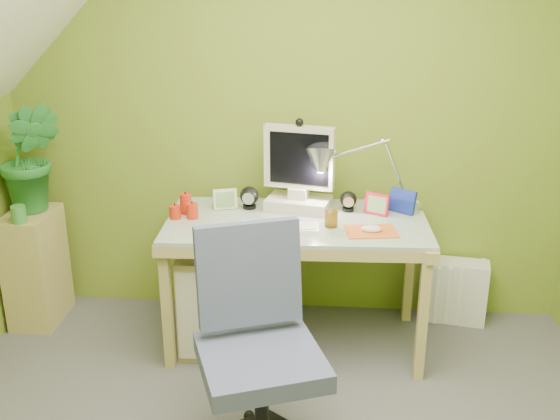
# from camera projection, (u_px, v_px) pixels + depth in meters

# --- Properties ---
(wall_back) EXTENTS (3.20, 0.01, 2.40)m
(wall_back) POSITION_uv_depth(u_px,v_px,m) (288.00, 115.00, 3.67)
(wall_back) COLOR olive
(wall_back) RESTS_ON floor
(desk) EXTENTS (1.39, 0.72, 0.73)m
(desk) POSITION_uv_depth(u_px,v_px,m) (296.00, 283.00, 3.56)
(desk) COLOR tan
(desk) RESTS_ON floor
(monitor) EXTENTS (0.42, 0.30, 0.52)m
(monitor) POSITION_uv_depth(u_px,v_px,m) (299.00, 162.00, 3.51)
(monitor) COLOR beige
(monitor) RESTS_ON desk
(speaker_left) EXTENTS (0.12, 0.12, 0.12)m
(speaker_left) POSITION_uv_depth(u_px,v_px,m) (249.00, 197.00, 3.58)
(speaker_left) COLOR black
(speaker_left) RESTS_ON desk
(speaker_right) EXTENTS (0.09, 0.09, 0.11)m
(speaker_right) POSITION_uv_depth(u_px,v_px,m) (348.00, 201.00, 3.54)
(speaker_right) COLOR black
(speaker_right) RESTS_ON desk
(keyboard) EXTENTS (0.40, 0.13, 0.02)m
(keyboard) POSITION_uv_depth(u_px,v_px,m) (280.00, 227.00, 3.30)
(keyboard) COLOR white
(keyboard) RESTS_ON desk
(mousepad) EXTENTS (0.28, 0.21, 0.01)m
(mousepad) POSITION_uv_depth(u_px,v_px,m) (371.00, 231.00, 3.27)
(mousepad) COLOR #D75F21
(mousepad) RESTS_ON desk
(mouse) EXTENTS (0.11, 0.08, 0.04)m
(mouse) POSITION_uv_depth(u_px,v_px,m) (371.00, 229.00, 3.26)
(mouse) COLOR silver
(mouse) RESTS_ON mousepad
(amber_tumbler) EXTENTS (0.07, 0.07, 0.08)m
(amber_tumbler) POSITION_uv_depth(u_px,v_px,m) (331.00, 219.00, 3.33)
(amber_tumbler) COLOR #986816
(amber_tumbler) RESTS_ON desk
(candle_cluster) EXTENTS (0.16, 0.14, 0.11)m
(candle_cluster) POSITION_uv_depth(u_px,v_px,m) (184.00, 206.00, 3.46)
(candle_cluster) COLOR red
(candle_cluster) RESTS_ON desk
(photo_frame_red) EXTENTS (0.13, 0.08, 0.12)m
(photo_frame_red) POSITION_uv_depth(u_px,v_px,m) (377.00, 204.00, 3.49)
(photo_frame_red) COLOR red
(photo_frame_red) RESTS_ON desk
(photo_frame_blue) EXTENTS (0.13, 0.10, 0.13)m
(photo_frame_blue) POSITION_uv_depth(u_px,v_px,m) (403.00, 201.00, 3.52)
(photo_frame_blue) COLOR #16299B
(photo_frame_blue) RESTS_ON desk
(photo_frame_green) EXTENTS (0.13, 0.05, 0.11)m
(photo_frame_green) POSITION_uv_depth(u_px,v_px,m) (225.00, 199.00, 3.57)
(photo_frame_green) COLOR beige
(photo_frame_green) RESTS_ON desk
(desk_lamp) EXTENTS (0.58, 0.32, 0.60)m
(desk_lamp) POSITION_uv_depth(u_px,v_px,m) (384.00, 158.00, 3.46)
(desk_lamp) COLOR #B4B5B8
(desk_lamp) RESTS_ON desk
(side_ledge) EXTENTS (0.25, 0.38, 0.67)m
(side_ledge) POSITION_uv_depth(u_px,v_px,m) (36.00, 267.00, 3.81)
(side_ledge) COLOR tan
(side_ledge) RESTS_ON floor
(potted_plant) EXTENTS (0.38, 0.32, 0.63)m
(potted_plant) POSITION_uv_depth(u_px,v_px,m) (31.00, 157.00, 3.63)
(potted_plant) COLOR #26732E
(potted_plant) RESTS_ON side_ledge
(green_cup) EXTENTS (0.09, 0.09, 0.10)m
(green_cup) POSITION_uv_depth(u_px,v_px,m) (19.00, 214.00, 3.53)
(green_cup) COLOR #3D8E3B
(green_cup) RESTS_ON side_ledge
(task_chair) EXTENTS (0.70, 0.70, 0.99)m
(task_chair) POSITION_uv_depth(u_px,v_px,m) (261.00, 358.00, 2.64)
(task_chair) COLOR #434A6E
(task_chair) RESTS_ON floor
(radiator) EXTENTS (0.40, 0.21, 0.38)m
(radiator) POSITION_uv_depth(u_px,v_px,m) (453.00, 291.00, 3.85)
(radiator) COLOR silver
(radiator) RESTS_ON floor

